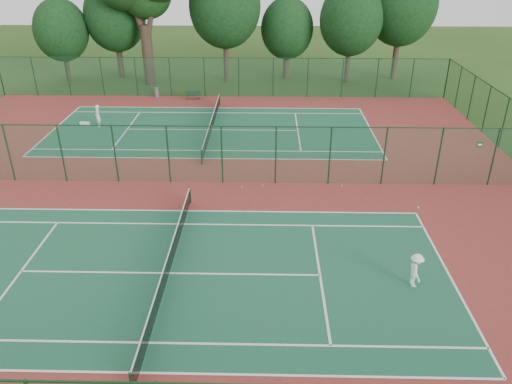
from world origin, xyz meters
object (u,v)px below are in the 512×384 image
at_px(player_far, 98,116).
at_px(kit_bag, 85,124).
at_px(trash_bin, 157,93).
at_px(player_near, 416,270).
at_px(bench, 193,95).

xyz_separation_m(player_far, kit_bag, (-1.15, 0.15, -0.69)).
bearing_deg(player_far, trash_bin, 140.79).
xyz_separation_m(player_near, player_far, (-18.89, 19.25, 0.07)).
xyz_separation_m(player_far, trash_bin, (2.84, 7.94, -0.41)).
distance_m(bench, kit_bag, 10.26).
height_order(player_far, bench, player_far).
relative_size(player_far, trash_bin, 1.94).
xyz_separation_m(trash_bin, kit_bag, (-3.98, -7.79, -0.29)).
bearing_deg(player_far, player_near, 24.91).
bearing_deg(kit_bag, bench, 52.52).
bearing_deg(trash_bin, player_far, -109.66).
distance_m(player_near, player_far, 26.97).
distance_m(trash_bin, bench, 3.45).
distance_m(player_far, bench, 9.59).
distance_m(trash_bin, kit_bag, 8.75).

